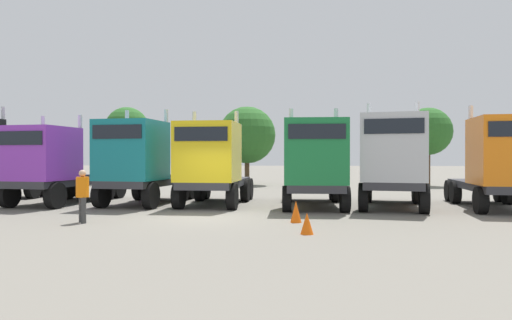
{
  "coord_description": "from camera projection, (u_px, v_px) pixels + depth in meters",
  "views": [
    {
      "loc": [
        3.4,
        -15.72,
        2.09
      ],
      "look_at": [
        1.43,
        4.37,
        1.98
      ],
      "focal_mm": 32.36,
      "sensor_mm": 36.0,
      "label": 1
    }
  ],
  "objects": [
    {
      "name": "semi_truck_green",
      "position": [
        314.0,
        163.0,
        18.78
      ],
      "size": [
        2.66,
        6.44,
        4.17
      ],
      "rotation": [
        0.0,
        0.0,
        -1.55
      ],
      "color": "#333338",
      "rests_on": "ground"
    },
    {
      "name": "traffic_cone_near",
      "position": [
        307.0,
        223.0,
        12.53
      ],
      "size": [
        0.36,
        0.36,
        0.59
      ],
      "primitive_type": "cone",
      "color": "#F2590C",
      "rests_on": "ground"
    },
    {
      "name": "oak_far_left",
      "position": [
        127.0,
        129.0,
        36.35
      ],
      "size": [
        3.4,
        3.4,
        6.06
      ],
      "color": "#4C3823",
      "rests_on": "ground"
    },
    {
      "name": "semi_truck_purple",
      "position": [
        51.0,
        164.0,
        20.14
      ],
      "size": [
        3.28,
        6.54,
        3.98
      ],
      "rotation": [
        0.0,
        0.0,
        -1.69
      ],
      "color": "#333338",
      "rests_on": "ground"
    },
    {
      "name": "semi_truck_yellow",
      "position": [
        211.0,
        163.0,
        19.56
      ],
      "size": [
        2.72,
        5.88,
        4.13
      ],
      "rotation": [
        0.0,
        0.0,
        -1.6
      ],
      "color": "#333338",
      "rests_on": "ground"
    },
    {
      "name": "visitor_in_hivis",
      "position": [
        82.0,
        192.0,
        14.71
      ],
      "size": [
        0.56,
        0.56,
        1.69
      ],
      "rotation": [
        0.0,
        0.0,
        0.69
      ],
      "color": "#3A3A3A",
      "rests_on": "ground"
    },
    {
      "name": "oak_far_centre",
      "position": [
        247.0,
        135.0,
        34.64
      ],
      "size": [
        4.28,
        4.28,
        5.92
      ],
      "color": "#4C3823",
      "rests_on": "ground"
    },
    {
      "name": "semi_truck_teal",
      "position": [
        138.0,
        161.0,
        19.92
      ],
      "size": [
        3.16,
        6.12,
        4.23
      ],
      "rotation": [
        0.0,
        0.0,
        -1.68
      ],
      "color": "#333338",
      "rests_on": "ground"
    },
    {
      "name": "semi_truck_silver",
      "position": [
        393.0,
        161.0,
        18.47
      ],
      "size": [
        3.56,
        6.49,
        4.35
      ],
      "rotation": [
        0.0,
        0.0,
        -1.75
      ],
      "color": "#333338",
      "rests_on": "ground"
    },
    {
      "name": "semi_truck_orange",
      "position": [
        502.0,
        162.0,
        17.95
      ],
      "size": [
        3.1,
        6.49,
        4.22
      ],
      "rotation": [
        0.0,
        0.0,
        -1.66
      ],
      "color": "#333338",
      "rests_on": "ground"
    },
    {
      "name": "ground",
      "position": [
        203.0,
        218.0,
        15.99
      ],
      "size": [
        200.0,
        200.0,
        0.0
      ],
      "primitive_type": "plane",
      "color": "slate"
    },
    {
      "name": "traffic_cone_mid",
      "position": [
        296.0,
        212.0,
        14.79
      ],
      "size": [
        0.36,
        0.36,
        0.7
      ],
      "primitive_type": "cone",
      "color": "#F2590C",
      "rests_on": "ground"
    },
    {
      "name": "oak_far_right",
      "position": [
        428.0,
        132.0,
        33.6
      ],
      "size": [
        3.47,
        3.47,
        5.73
      ],
      "color": "#4C3823",
      "rests_on": "ground"
    }
  ]
}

